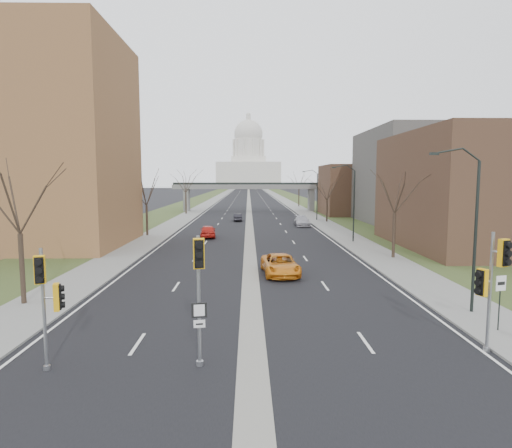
{
  "coord_description": "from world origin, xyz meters",
  "views": [
    {
      "loc": [
        -0.15,
        -16.06,
        7.17
      ],
      "look_at": [
        0.35,
        11.71,
        4.25
      ],
      "focal_mm": 30.0,
      "sensor_mm": 36.0,
      "label": 1
    }
  ],
  "objects_px": {
    "signal_pole_left": "(47,292)",
    "car_right_mid": "(302,221)",
    "signal_pole_median": "(199,278)",
    "speed_limit_sign": "(500,293)",
    "car_right_near": "(280,265)",
    "car_left_far": "(238,217)",
    "car_left_near": "(208,231)",
    "signal_pole_right": "(492,275)"
  },
  "relations": [
    {
      "from": "car_left_far",
      "to": "car_right_mid",
      "type": "bearing_deg",
      "value": 136.65
    },
    {
      "from": "signal_pole_left",
      "to": "car_right_mid",
      "type": "xyz_separation_m",
      "value": [
        15.62,
        49.71,
        -2.29
      ]
    },
    {
      "from": "car_left_far",
      "to": "car_right_mid",
      "type": "height_order",
      "value": "car_right_mid"
    },
    {
      "from": "signal_pole_median",
      "to": "car_left_far",
      "type": "relative_size",
      "value": 1.32
    },
    {
      "from": "car_left_far",
      "to": "signal_pole_left",
      "type": "bearing_deg",
      "value": 80.04
    },
    {
      "from": "car_right_mid",
      "to": "car_left_near",
      "type": "bearing_deg",
      "value": -136.73
    },
    {
      "from": "speed_limit_sign",
      "to": "car_left_far",
      "type": "height_order",
      "value": "speed_limit_sign"
    },
    {
      "from": "signal_pole_median",
      "to": "car_left_near",
      "type": "xyz_separation_m",
      "value": [
        -3.16,
        36.92,
        -2.74
      ]
    },
    {
      "from": "car_left_near",
      "to": "car_left_far",
      "type": "distance_m",
      "value": 21.03
    },
    {
      "from": "signal_pole_left",
      "to": "speed_limit_sign",
      "type": "relative_size",
      "value": 1.79
    },
    {
      "from": "signal_pole_median",
      "to": "signal_pole_right",
      "type": "height_order",
      "value": "signal_pole_median"
    },
    {
      "from": "signal_pole_median",
      "to": "car_left_far",
      "type": "height_order",
      "value": "signal_pole_median"
    },
    {
      "from": "signal_pole_median",
      "to": "car_right_mid",
      "type": "distance_m",
      "value": 50.68
    },
    {
      "from": "speed_limit_sign",
      "to": "car_right_mid",
      "type": "relative_size",
      "value": 0.5
    },
    {
      "from": "signal_pole_right",
      "to": "car_left_near",
      "type": "height_order",
      "value": "signal_pole_right"
    },
    {
      "from": "speed_limit_sign",
      "to": "car_right_near",
      "type": "relative_size",
      "value": 0.48
    },
    {
      "from": "signal_pole_left",
      "to": "car_right_near",
      "type": "relative_size",
      "value": 0.85
    },
    {
      "from": "car_left_far",
      "to": "signal_pole_right",
      "type": "bearing_deg",
      "value": 97.21
    },
    {
      "from": "car_left_near",
      "to": "signal_pole_median",
      "type": "bearing_deg",
      "value": 90.12
    },
    {
      "from": "speed_limit_sign",
      "to": "car_left_far",
      "type": "xyz_separation_m",
      "value": [
        -13.56,
        54.09,
        -1.28
      ]
    },
    {
      "from": "signal_pole_median",
      "to": "signal_pole_right",
      "type": "xyz_separation_m",
      "value": [
        11.69,
        1.19,
        -0.23
      ]
    },
    {
      "from": "signal_pole_left",
      "to": "car_right_near",
      "type": "bearing_deg",
      "value": 41.1
    },
    {
      "from": "signal_pole_right",
      "to": "car_left_near",
      "type": "xyz_separation_m",
      "value": [
        -14.85,
        35.74,
        -2.51
      ]
    },
    {
      "from": "car_right_mid",
      "to": "signal_pole_left",
      "type": "bearing_deg",
      "value": -107.97
    },
    {
      "from": "speed_limit_sign",
      "to": "car_right_mid",
      "type": "bearing_deg",
      "value": 79.02
    },
    {
      "from": "speed_limit_sign",
      "to": "signal_pole_right",
      "type": "bearing_deg",
      "value": -142.76
    },
    {
      "from": "signal_pole_median",
      "to": "speed_limit_sign",
      "type": "relative_size",
      "value": 1.94
    },
    {
      "from": "signal_pole_median",
      "to": "car_right_near",
      "type": "xyz_separation_m",
      "value": [
        4.24,
        16.06,
        -2.76
      ]
    },
    {
      "from": "car_right_near",
      "to": "car_right_mid",
      "type": "xyz_separation_m",
      "value": [
        5.82,
        33.53,
        0.0
      ]
    },
    {
      "from": "signal_pole_right",
      "to": "signal_pole_median",
      "type": "bearing_deg",
      "value": 163.87
    },
    {
      "from": "car_right_mid",
      "to": "car_right_near",
      "type": "bearing_deg",
      "value": -100.38
    },
    {
      "from": "signal_pole_median",
      "to": "car_right_mid",
      "type": "relative_size",
      "value": 0.96
    },
    {
      "from": "car_right_mid",
      "to": "car_left_far",
      "type": "bearing_deg",
      "value": 140.61
    },
    {
      "from": "signal_pole_left",
      "to": "signal_pole_median",
      "type": "height_order",
      "value": "signal_pole_median"
    },
    {
      "from": "signal_pole_right",
      "to": "car_left_far",
      "type": "bearing_deg",
      "value": 79.77
    },
    {
      "from": "signal_pole_median",
      "to": "speed_limit_sign",
      "type": "xyz_separation_m",
      "value": [
        13.55,
        3.62,
        -1.61
      ]
    },
    {
      "from": "signal_pole_left",
      "to": "car_right_mid",
      "type": "relative_size",
      "value": 0.89
    },
    {
      "from": "signal_pole_median",
      "to": "car_left_near",
      "type": "distance_m",
      "value": 37.16
    },
    {
      "from": "signal_pole_left",
      "to": "car_right_near",
      "type": "distance_m",
      "value": 19.04
    },
    {
      "from": "car_right_near",
      "to": "car_left_far",
      "type": "bearing_deg",
      "value": 91.84
    },
    {
      "from": "signal_pole_median",
      "to": "car_right_mid",
      "type": "height_order",
      "value": "signal_pole_median"
    },
    {
      "from": "signal_pole_median",
      "to": "car_right_near",
      "type": "distance_m",
      "value": 16.84
    }
  ]
}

